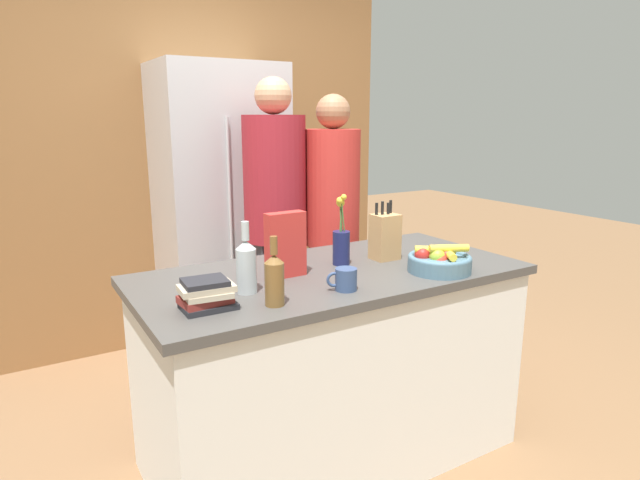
% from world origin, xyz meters
% --- Properties ---
extents(ground_plane, '(14.00, 14.00, 0.00)m').
position_xyz_m(ground_plane, '(0.00, 0.00, 0.00)').
color(ground_plane, brown).
extents(kitchen_island, '(1.74, 0.83, 0.92)m').
position_xyz_m(kitchen_island, '(0.00, 0.00, 0.46)').
color(kitchen_island, silver).
rests_on(kitchen_island, ground_plane).
extents(back_wall_wood, '(2.94, 0.12, 2.60)m').
position_xyz_m(back_wall_wood, '(0.00, 1.81, 1.30)').
color(back_wall_wood, olive).
rests_on(back_wall_wood, ground_plane).
extents(refrigerator, '(0.79, 0.62, 1.93)m').
position_xyz_m(refrigerator, '(0.03, 1.45, 0.96)').
color(refrigerator, '#B7B7BC').
rests_on(refrigerator, ground_plane).
extents(fruit_bowl, '(0.28, 0.28, 0.13)m').
position_xyz_m(fruit_bowl, '(0.40, -0.26, 0.97)').
color(fruit_bowl, slate).
rests_on(fruit_bowl, kitchen_island).
extents(knife_block, '(0.12, 0.10, 0.28)m').
position_xyz_m(knife_block, '(0.33, 0.04, 1.03)').
color(knife_block, tan).
rests_on(knife_block, kitchen_island).
extents(flower_vase, '(0.08, 0.08, 0.33)m').
position_xyz_m(flower_vase, '(0.09, 0.07, 1.03)').
color(flower_vase, '#191E4C').
rests_on(flower_vase, kitchen_island).
extents(cereal_box, '(0.18, 0.06, 0.28)m').
position_xyz_m(cereal_box, '(-0.22, 0.03, 1.06)').
color(cereal_box, red).
rests_on(cereal_box, kitchen_island).
extents(coffee_mug, '(0.12, 0.09, 0.09)m').
position_xyz_m(coffee_mug, '(-0.10, -0.26, 0.97)').
color(coffee_mug, '#334770').
rests_on(coffee_mug, kitchen_island).
extents(book_stack, '(0.20, 0.16, 0.11)m').
position_xyz_m(book_stack, '(-0.65, -0.19, 0.98)').
color(book_stack, '#232328').
rests_on(book_stack, kitchen_island).
extents(bottle_oil, '(0.08, 0.08, 0.28)m').
position_xyz_m(bottle_oil, '(-0.45, -0.09, 1.03)').
color(bottle_oil, '#B2BCC1').
rests_on(bottle_oil, kitchen_island).
extents(bottle_vinegar, '(0.07, 0.07, 0.26)m').
position_xyz_m(bottle_vinegar, '(-0.42, -0.27, 1.02)').
color(bottle_vinegar, brown).
rests_on(bottle_vinegar, kitchen_island).
extents(person_at_sink, '(0.37, 0.37, 1.82)m').
position_xyz_m(person_at_sink, '(0.15, 0.87, 1.02)').
color(person_at_sink, '#383842').
rests_on(person_at_sink, ground_plane).
extents(person_in_blue, '(0.33, 0.33, 1.72)m').
position_xyz_m(person_in_blue, '(0.48, 0.75, 0.98)').
color(person_in_blue, '#383842').
rests_on(person_in_blue, ground_plane).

